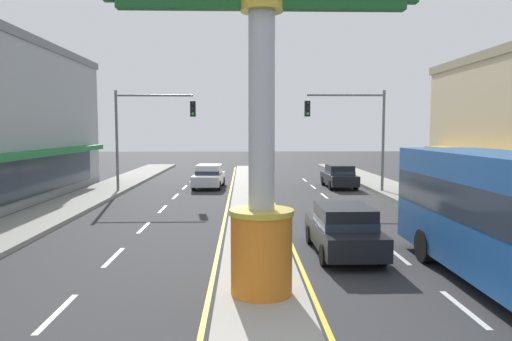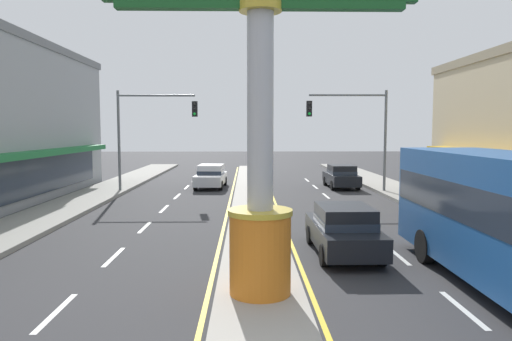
{
  "view_description": "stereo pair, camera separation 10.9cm",
  "coord_description": "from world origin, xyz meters",
  "px_view_note": "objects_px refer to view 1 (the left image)",
  "views": [
    {
      "loc": [
        -0.41,
        -5.0,
        3.83
      ],
      "look_at": [
        -0.02,
        9.44,
        2.6
      ],
      "focal_mm": 33.38,
      "sensor_mm": 36.0,
      "label": 1
    },
    {
      "loc": [
        -0.3,
        -5.0,
        3.83
      ],
      "look_at": [
        -0.02,
        9.44,
        2.6
      ],
      "focal_mm": 33.38,
      "sensor_mm": 36.0,
      "label": 2
    }
  ],
  "objects_px": {
    "sedan_mid_left_lane": "(209,176)",
    "sedan_near_left_lane": "(343,229)",
    "district_sign": "(262,121)",
    "traffic_light_right_side": "(355,123)",
    "traffic_light_left_side": "(146,123)",
    "sedan_far_right_lane": "(339,176)"
  },
  "relations": [
    {
      "from": "traffic_light_left_side",
      "to": "sedan_mid_left_lane",
      "type": "height_order",
      "value": "traffic_light_left_side"
    },
    {
      "from": "district_sign",
      "to": "sedan_mid_left_lane",
      "type": "relative_size",
      "value": 1.83
    },
    {
      "from": "traffic_light_right_side",
      "to": "sedan_far_right_lane",
      "type": "xyz_separation_m",
      "value": [
        -0.28,
        2.88,
        -3.46
      ]
    },
    {
      "from": "district_sign",
      "to": "sedan_near_left_lane",
      "type": "distance_m",
      "value": 5.71
    },
    {
      "from": "district_sign",
      "to": "sedan_far_right_lane",
      "type": "height_order",
      "value": "district_sign"
    },
    {
      "from": "traffic_light_right_side",
      "to": "sedan_far_right_lane",
      "type": "bearing_deg",
      "value": 95.64
    },
    {
      "from": "traffic_light_right_side",
      "to": "sedan_near_left_lane",
      "type": "relative_size",
      "value": 1.44
    },
    {
      "from": "district_sign",
      "to": "traffic_light_right_side",
      "type": "height_order",
      "value": "district_sign"
    },
    {
      "from": "traffic_light_right_side",
      "to": "sedan_near_left_lane",
      "type": "distance_m",
      "value": 14.86
    },
    {
      "from": "sedan_mid_left_lane",
      "to": "sedan_far_right_lane",
      "type": "bearing_deg",
      "value": -1.51
    },
    {
      "from": "district_sign",
      "to": "sedan_near_left_lane",
      "type": "xyz_separation_m",
      "value": [
        2.68,
        3.86,
        -3.25
      ]
    },
    {
      "from": "district_sign",
      "to": "sedan_far_right_lane",
      "type": "relative_size",
      "value": 1.86
    },
    {
      "from": "sedan_far_right_lane",
      "to": "sedan_near_left_lane",
      "type": "relative_size",
      "value": 1.0
    },
    {
      "from": "sedan_mid_left_lane",
      "to": "sedan_near_left_lane",
      "type": "bearing_deg",
      "value": -72.62
    },
    {
      "from": "sedan_mid_left_lane",
      "to": "traffic_light_right_side",
      "type": "bearing_deg",
      "value": -19.18
    },
    {
      "from": "sedan_near_left_lane",
      "to": "sedan_mid_left_lane",
      "type": "height_order",
      "value": "same"
    },
    {
      "from": "traffic_light_left_side",
      "to": "traffic_light_right_side",
      "type": "bearing_deg",
      "value": -2.54
    },
    {
      "from": "sedan_far_right_lane",
      "to": "district_sign",
      "type": "bearing_deg",
      "value": -106.08
    },
    {
      "from": "sedan_far_right_lane",
      "to": "sedan_mid_left_lane",
      "type": "distance_m",
      "value": 8.66
    },
    {
      "from": "district_sign",
      "to": "traffic_light_right_side",
      "type": "relative_size",
      "value": 1.3
    },
    {
      "from": "district_sign",
      "to": "sedan_mid_left_lane",
      "type": "bearing_deg",
      "value": 97.27
    },
    {
      "from": "sedan_near_left_lane",
      "to": "traffic_light_left_side",
      "type": "bearing_deg",
      "value": 121.57
    }
  ]
}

